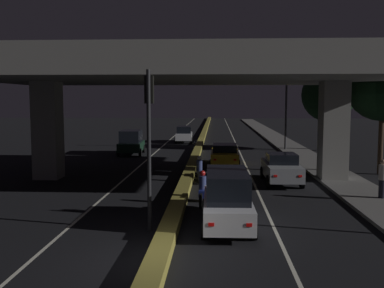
% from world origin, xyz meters
% --- Properties ---
extents(ground_plane, '(200.00, 200.00, 0.00)m').
position_xyz_m(ground_plane, '(0.00, 0.00, 0.00)').
color(ground_plane, black).
extents(lane_line_left_inner, '(0.12, 126.00, 0.00)m').
position_xyz_m(lane_line_left_inner, '(-3.67, 35.00, 0.00)').
color(lane_line_left_inner, beige).
rests_on(lane_line_left_inner, ground_plane).
extents(lane_line_right_inner, '(0.12, 126.00, 0.00)m').
position_xyz_m(lane_line_right_inner, '(3.67, 35.00, 0.00)').
color(lane_line_right_inner, beige).
rests_on(lane_line_right_inner, ground_plane).
extents(median_divider, '(0.64, 126.00, 0.37)m').
position_xyz_m(median_divider, '(0.00, 35.00, 0.19)').
color(median_divider, olive).
rests_on(median_divider, ground_plane).
extents(sidewalk_right, '(2.62, 126.00, 0.15)m').
position_xyz_m(sidewalk_right, '(8.64, 28.00, 0.07)').
color(sidewalk_right, '#5B5956').
rests_on(sidewalk_right, ground_plane).
extents(elevated_overpass, '(23.69, 13.83, 7.92)m').
position_xyz_m(elevated_overpass, '(0.00, 13.23, 6.17)').
color(elevated_overpass, gray).
rests_on(elevated_overpass, ground_plane).
extents(traffic_light_left_of_median, '(0.30, 0.49, 5.58)m').
position_xyz_m(traffic_light_left_of_median, '(-0.72, 3.14, 3.79)').
color(traffic_light_left_of_median, black).
rests_on(traffic_light_left_of_median, ground_plane).
extents(street_lamp, '(2.52, 0.32, 7.22)m').
position_xyz_m(street_lamp, '(7.43, 28.29, 4.34)').
color(street_lamp, '#2D2D30').
rests_on(street_lamp, ground_plane).
extents(car_white_lead, '(1.88, 4.63, 2.01)m').
position_xyz_m(car_white_lead, '(2.00, 3.74, 1.04)').
color(car_white_lead, silver).
rests_on(car_white_lead, ground_plane).
extents(car_silver_second, '(1.94, 4.45, 1.66)m').
position_xyz_m(car_silver_second, '(5.16, 12.32, 0.84)').
color(car_silver_second, gray).
rests_on(car_silver_second, ground_plane).
extents(car_taxi_yellow_third, '(2.05, 4.46, 1.52)m').
position_xyz_m(car_taxi_yellow_third, '(2.20, 18.81, 0.78)').
color(car_taxi_yellow_third, gold).
rests_on(car_taxi_yellow_third, ground_plane).
extents(car_dark_green_lead_oncoming, '(2.13, 4.06, 2.03)m').
position_xyz_m(car_dark_green_lead_oncoming, '(-5.49, 24.83, 1.06)').
color(car_dark_green_lead_oncoming, black).
rests_on(car_dark_green_lead_oncoming, ground_plane).
extents(car_white_second_oncoming, '(1.97, 4.33, 1.74)m').
position_xyz_m(car_white_second_oncoming, '(-1.84, 35.76, 0.90)').
color(car_white_second_oncoming, silver).
rests_on(car_white_second_oncoming, ground_plane).
extents(motorcycle_blue_filtering_near, '(0.34, 1.91, 1.51)m').
position_xyz_m(motorcycle_blue_filtering_near, '(1.01, 6.99, 0.64)').
color(motorcycle_blue_filtering_near, black).
rests_on(motorcycle_blue_filtering_near, ground_plane).
extents(motorcycle_black_filtering_mid, '(0.33, 1.83, 1.48)m').
position_xyz_m(motorcycle_black_filtering_mid, '(0.67, 12.42, 0.63)').
color(motorcycle_black_filtering_mid, black).
rests_on(motorcycle_black_filtering_mid, ground_plane).
extents(pedestrian_on_sidewalk, '(0.35, 0.35, 1.74)m').
position_xyz_m(pedestrian_on_sidewalk, '(9.08, 8.17, 1.02)').
color(pedestrian_on_sidewalk, black).
rests_on(pedestrian_on_sidewalk, sidewalk_right).
extents(roadside_tree_kerbside_near, '(4.42, 4.42, 7.68)m').
position_xyz_m(roadside_tree_kerbside_near, '(11.63, 15.64, 5.46)').
color(roadside_tree_kerbside_near, '#2D2116').
rests_on(roadside_tree_kerbside_near, ground_plane).
extents(roadside_tree_kerbside_mid, '(4.72, 4.72, 7.34)m').
position_xyz_m(roadside_tree_kerbside_mid, '(11.53, 28.38, 4.96)').
color(roadside_tree_kerbside_mid, '#38281C').
rests_on(roadside_tree_kerbside_mid, ground_plane).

